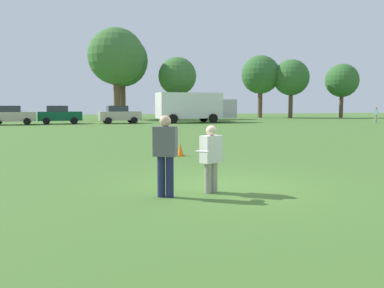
{
  "coord_description": "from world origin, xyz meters",
  "views": [
    {
      "loc": [
        -3.26,
        -8.9,
        1.88
      ],
      "look_at": [
        -0.7,
        0.39,
        0.97
      ],
      "focal_mm": 38.53,
      "sensor_mm": 36.0,
      "label": 1
    }
  ],
  "objects_px": {
    "frisbee": "(202,152)",
    "parked_car_mid_left": "(12,115)",
    "player_thrower": "(165,151)",
    "parked_car_mid_right": "(119,114)",
    "traffic_cone": "(180,150)",
    "parked_car_center": "(59,115)",
    "player_defender": "(211,155)",
    "box_truck": "(195,106)",
    "bystander_sideline_watcher": "(376,114)"
  },
  "relations": [
    {
      "from": "frisbee",
      "to": "parked_car_mid_left",
      "type": "relative_size",
      "value": 0.06
    },
    {
      "from": "player_thrower",
      "to": "parked_car_mid_right",
      "type": "relative_size",
      "value": 0.39
    },
    {
      "from": "frisbee",
      "to": "traffic_cone",
      "type": "relative_size",
      "value": 0.56
    },
    {
      "from": "traffic_cone",
      "to": "parked_car_mid_right",
      "type": "relative_size",
      "value": 0.11
    },
    {
      "from": "parked_car_center",
      "to": "player_thrower",
      "type": "bearing_deg",
      "value": -84.24
    },
    {
      "from": "player_thrower",
      "to": "player_defender",
      "type": "xyz_separation_m",
      "value": [
        1.03,
        0.16,
        -0.14
      ]
    },
    {
      "from": "player_defender",
      "to": "traffic_cone",
      "type": "bearing_deg",
      "value": 82.09
    },
    {
      "from": "player_thrower",
      "to": "frisbee",
      "type": "xyz_separation_m",
      "value": [
        0.72,
        -0.2,
        -0.01
      ]
    },
    {
      "from": "frisbee",
      "to": "box_truck",
      "type": "height_order",
      "value": "box_truck"
    },
    {
      "from": "parked_car_mid_left",
      "to": "parked_car_mid_right",
      "type": "bearing_deg",
      "value": 1.89
    },
    {
      "from": "player_defender",
      "to": "parked_car_center",
      "type": "relative_size",
      "value": 0.34
    },
    {
      "from": "player_defender",
      "to": "player_thrower",
      "type": "bearing_deg",
      "value": -171.02
    },
    {
      "from": "parked_car_mid_left",
      "to": "player_thrower",
      "type": "bearing_deg",
      "value": -77.17
    },
    {
      "from": "player_defender",
      "to": "bystander_sideline_watcher",
      "type": "distance_m",
      "value": 39.95
    },
    {
      "from": "parked_car_mid_left",
      "to": "bystander_sideline_watcher",
      "type": "bearing_deg",
      "value": -8.48
    },
    {
      "from": "parked_car_mid_left",
      "to": "bystander_sideline_watcher",
      "type": "relative_size",
      "value": 2.6
    },
    {
      "from": "box_truck",
      "to": "player_thrower",
      "type": "bearing_deg",
      "value": -106.72
    },
    {
      "from": "frisbee",
      "to": "parked_car_center",
      "type": "height_order",
      "value": "parked_car_center"
    },
    {
      "from": "player_thrower",
      "to": "bystander_sideline_watcher",
      "type": "xyz_separation_m",
      "value": [
        28.8,
        28.88,
        -0.0
      ]
    },
    {
      "from": "traffic_cone",
      "to": "parked_car_center",
      "type": "relative_size",
      "value": 0.11
    },
    {
      "from": "box_truck",
      "to": "bystander_sideline_watcher",
      "type": "bearing_deg",
      "value": -16.63
    },
    {
      "from": "frisbee",
      "to": "parked_car_mid_left",
      "type": "height_order",
      "value": "parked_car_mid_left"
    },
    {
      "from": "player_thrower",
      "to": "player_defender",
      "type": "distance_m",
      "value": 1.05
    },
    {
      "from": "player_thrower",
      "to": "box_truck",
      "type": "distance_m",
      "value": 35.93
    },
    {
      "from": "player_defender",
      "to": "box_truck",
      "type": "relative_size",
      "value": 0.17
    },
    {
      "from": "parked_car_mid_left",
      "to": "parked_car_center",
      "type": "xyz_separation_m",
      "value": [
        4.29,
        0.69,
        0.0
      ]
    },
    {
      "from": "player_defender",
      "to": "traffic_cone",
      "type": "height_order",
      "value": "player_defender"
    },
    {
      "from": "frisbee",
      "to": "traffic_cone",
      "type": "height_order",
      "value": "frisbee"
    },
    {
      "from": "parked_car_mid_right",
      "to": "box_truck",
      "type": "bearing_deg",
      "value": -2.02
    },
    {
      "from": "bystander_sideline_watcher",
      "to": "frisbee",
      "type": "bearing_deg",
      "value": -134.0
    },
    {
      "from": "parked_car_center",
      "to": "parked_car_mid_right",
      "type": "distance_m",
      "value": 5.89
    },
    {
      "from": "parked_car_center",
      "to": "parked_car_mid_right",
      "type": "xyz_separation_m",
      "value": [
        5.88,
        -0.36,
        0.0
      ]
    },
    {
      "from": "parked_car_center",
      "to": "box_truck",
      "type": "height_order",
      "value": "box_truck"
    },
    {
      "from": "parked_car_center",
      "to": "bystander_sideline_watcher",
      "type": "height_order",
      "value": "parked_car_center"
    },
    {
      "from": "traffic_cone",
      "to": "parked_car_mid_right",
      "type": "distance_m",
      "value": 28.13
    },
    {
      "from": "frisbee",
      "to": "traffic_cone",
      "type": "distance_m",
      "value": 6.9
    },
    {
      "from": "player_thrower",
      "to": "parked_car_center",
      "type": "height_order",
      "value": "parked_car_center"
    },
    {
      "from": "traffic_cone",
      "to": "box_truck",
      "type": "distance_m",
      "value": 29.12
    },
    {
      "from": "player_thrower",
      "to": "traffic_cone",
      "type": "distance_m",
      "value": 6.87
    },
    {
      "from": "player_thrower",
      "to": "traffic_cone",
      "type": "height_order",
      "value": "player_thrower"
    },
    {
      "from": "parked_car_center",
      "to": "parked_car_mid_left",
      "type": "bearing_deg",
      "value": -170.82
    },
    {
      "from": "box_truck",
      "to": "bystander_sideline_watcher",
      "type": "xyz_separation_m",
      "value": [
        18.47,
        -5.52,
        -0.81
      ]
    },
    {
      "from": "parked_car_mid_right",
      "to": "bystander_sideline_watcher",
      "type": "height_order",
      "value": "parked_car_mid_right"
    },
    {
      "from": "parked_car_center",
      "to": "parked_car_mid_right",
      "type": "relative_size",
      "value": 1.0
    },
    {
      "from": "parked_car_mid_left",
      "to": "parked_car_center",
      "type": "bearing_deg",
      "value": 9.18
    },
    {
      "from": "player_thrower",
      "to": "bystander_sideline_watcher",
      "type": "bearing_deg",
      "value": 45.08
    },
    {
      "from": "player_thrower",
      "to": "bystander_sideline_watcher",
      "type": "relative_size",
      "value": 1.0
    },
    {
      "from": "player_defender",
      "to": "frisbee",
      "type": "distance_m",
      "value": 0.49
    },
    {
      "from": "parked_car_mid_right",
      "to": "player_thrower",
      "type": "bearing_deg",
      "value": -93.87
    },
    {
      "from": "player_thrower",
      "to": "player_defender",
      "type": "height_order",
      "value": "player_thrower"
    }
  ]
}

